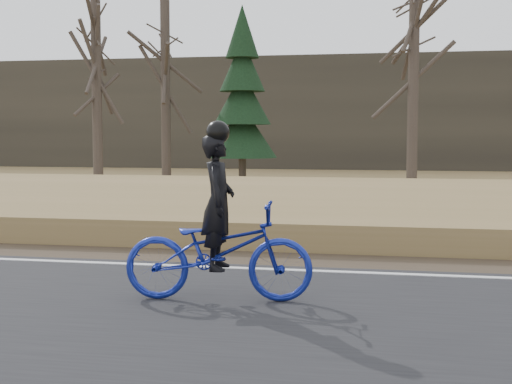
# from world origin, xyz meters

# --- Properties ---
(ground) EXTENTS (120.00, 120.00, 0.00)m
(ground) POSITION_xyz_m (0.00, 0.00, 0.00)
(ground) COLOR olive
(ground) RESTS_ON ground
(road) EXTENTS (120.00, 6.00, 0.06)m
(road) POSITION_xyz_m (0.00, -2.50, 0.03)
(road) COLOR black
(road) RESTS_ON ground
(edge_line) EXTENTS (120.00, 0.12, 0.01)m
(edge_line) POSITION_xyz_m (0.00, 0.20, 0.07)
(edge_line) COLOR silver
(edge_line) RESTS_ON road
(shoulder) EXTENTS (120.00, 1.60, 0.04)m
(shoulder) POSITION_xyz_m (0.00, 1.20, 0.02)
(shoulder) COLOR #473A2B
(shoulder) RESTS_ON ground
(embankment) EXTENTS (120.00, 5.00, 0.44)m
(embankment) POSITION_xyz_m (0.00, 4.20, 0.22)
(embankment) COLOR olive
(embankment) RESTS_ON ground
(ballast) EXTENTS (120.00, 3.00, 0.45)m
(ballast) POSITION_xyz_m (0.00, 8.00, 0.23)
(ballast) COLOR slate
(ballast) RESTS_ON ground
(railroad) EXTENTS (120.00, 2.40, 0.29)m
(railroad) POSITION_xyz_m (0.00, 8.00, 0.53)
(railroad) COLOR black
(railroad) RESTS_ON ballast
(treeline_backdrop) EXTENTS (120.00, 4.00, 6.00)m
(treeline_backdrop) POSITION_xyz_m (0.00, 30.00, 3.00)
(treeline_backdrop) COLOR #383328
(treeline_backdrop) RESTS_ON ground
(cyclist) EXTENTS (2.17, 0.95, 2.01)m
(cyclist) POSITION_xyz_m (-2.72, -1.67, 0.71)
(cyclist) COLOR navy
(cyclist) RESTS_ON road
(bare_tree_far_left) EXTENTS (0.36, 0.36, 6.65)m
(bare_tree_far_left) POSITION_xyz_m (-11.43, 14.94, 3.32)
(bare_tree_far_left) COLOR #453B32
(bare_tree_far_left) RESTS_ON ground
(bare_tree_left) EXTENTS (0.36, 0.36, 6.92)m
(bare_tree_left) POSITION_xyz_m (-9.46, 16.82, 3.46)
(bare_tree_left) COLOR #453B32
(bare_tree_left) RESTS_ON ground
(bare_tree_near_left) EXTENTS (0.36, 0.36, 7.28)m
(bare_tree_near_left) POSITION_xyz_m (-0.29, 14.48, 3.64)
(bare_tree_near_left) COLOR #453B32
(bare_tree_near_left) RESTS_ON ground
(conifer) EXTENTS (2.60, 2.60, 6.66)m
(conifer) POSITION_xyz_m (-6.46, 16.78, 3.15)
(conifer) COLOR #453B32
(conifer) RESTS_ON ground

